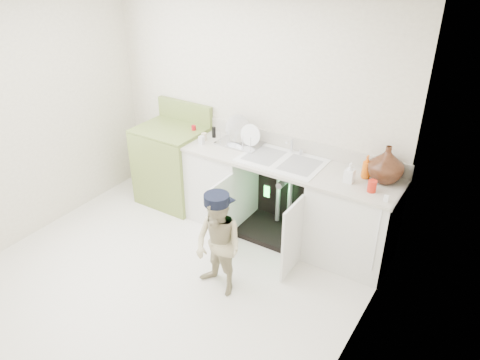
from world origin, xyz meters
name	(u,v)px	position (x,y,z in m)	size (l,w,h in m)	color
ground	(169,277)	(0.00, 0.00, 0.00)	(3.50, 3.50, 0.00)	beige
room_shell	(159,162)	(0.00, 0.00, 1.25)	(6.00, 5.50, 1.26)	silver
counter_run	(284,197)	(0.59, 1.21, 0.48)	(2.44, 1.02, 1.25)	white
avocado_stove	(173,164)	(-0.88, 1.18, 0.49)	(0.76, 0.65, 1.18)	olive
repair_worker	(218,245)	(0.50, 0.13, 0.51)	(0.55, 0.97, 1.00)	tan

